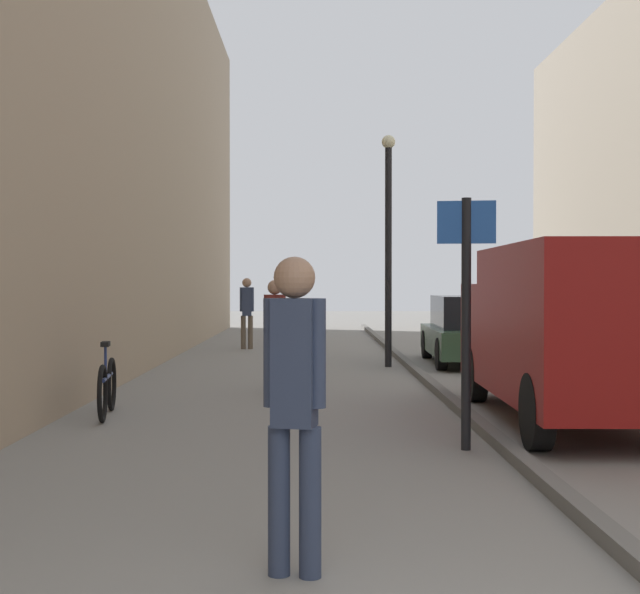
{
  "coord_description": "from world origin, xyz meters",
  "views": [
    {
      "loc": [
        -0.38,
        -2.73,
        1.72
      ],
      "look_at": [
        -0.25,
        13.36,
        1.47
      ],
      "focal_mm": 50.24,
      "sensor_mm": 36.0,
      "label": 1
    }
  ],
  "objects_px": {
    "delivery_van": "(576,327)",
    "bicycle_leaning": "(107,387)",
    "pedestrian_far_crossing": "(294,392)",
    "pedestrian_mid_block": "(275,327)",
    "pedestrian_main_foreground": "(247,308)",
    "parked_car": "(472,331)",
    "lamp_post": "(388,234)",
    "street_sign_post": "(466,300)"
  },
  "relations": [
    {
      "from": "delivery_van",
      "to": "lamp_post",
      "type": "xyz_separation_m",
      "value": [
        -1.7,
        7.36,
        1.54
      ]
    },
    {
      "from": "pedestrian_main_foreground",
      "to": "delivery_van",
      "type": "bearing_deg",
      "value": -70.98
    },
    {
      "from": "pedestrian_mid_block",
      "to": "bicycle_leaning",
      "type": "distance_m",
      "value": 3.39
    },
    {
      "from": "delivery_van",
      "to": "bicycle_leaning",
      "type": "bearing_deg",
      "value": 176.01
    },
    {
      "from": "delivery_van",
      "to": "parked_car",
      "type": "height_order",
      "value": "delivery_van"
    },
    {
      "from": "pedestrian_mid_block",
      "to": "parked_car",
      "type": "xyz_separation_m",
      "value": [
        4.0,
        4.85,
        -0.31
      ]
    },
    {
      "from": "parked_car",
      "to": "pedestrian_far_crossing",
      "type": "bearing_deg",
      "value": -102.77
    },
    {
      "from": "pedestrian_mid_block",
      "to": "pedestrian_far_crossing",
      "type": "height_order",
      "value": "pedestrian_far_crossing"
    },
    {
      "from": "parked_car",
      "to": "bicycle_leaning",
      "type": "xyz_separation_m",
      "value": [
        -6.05,
        -7.47,
        -0.33
      ]
    },
    {
      "from": "pedestrian_far_crossing",
      "to": "bicycle_leaning",
      "type": "bearing_deg",
      "value": 124.09
    },
    {
      "from": "lamp_post",
      "to": "street_sign_post",
      "type": "bearing_deg",
      "value": -89.81
    },
    {
      "from": "parked_car",
      "to": "pedestrian_mid_block",
      "type": "bearing_deg",
      "value": -128.0
    },
    {
      "from": "pedestrian_main_foreground",
      "to": "bicycle_leaning",
      "type": "distance_m",
      "value": 11.86
    },
    {
      "from": "lamp_post",
      "to": "bicycle_leaning",
      "type": "xyz_separation_m",
      "value": [
        -4.21,
        -6.82,
        -2.34
      ]
    },
    {
      "from": "pedestrian_far_crossing",
      "to": "lamp_post",
      "type": "bearing_deg",
      "value": 94.9
    },
    {
      "from": "pedestrian_far_crossing",
      "to": "delivery_van",
      "type": "height_order",
      "value": "delivery_van"
    },
    {
      "from": "bicycle_leaning",
      "to": "pedestrian_main_foreground",
      "type": "bearing_deg",
      "value": 78.8
    },
    {
      "from": "parked_car",
      "to": "lamp_post",
      "type": "relative_size",
      "value": 0.89
    },
    {
      "from": "pedestrian_main_foreground",
      "to": "street_sign_post",
      "type": "xyz_separation_m",
      "value": [
        3.31,
        -14.14,
        0.47
      ]
    },
    {
      "from": "street_sign_post",
      "to": "bicycle_leaning",
      "type": "xyz_separation_m",
      "value": [
        -4.24,
        2.34,
        -1.16
      ]
    },
    {
      "from": "pedestrian_mid_block",
      "to": "street_sign_post",
      "type": "xyz_separation_m",
      "value": [
        2.18,
        -4.96,
        0.52
      ]
    },
    {
      "from": "parked_car",
      "to": "bicycle_leaning",
      "type": "bearing_deg",
      "value": -127.51
    },
    {
      "from": "parked_car",
      "to": "street_sign_post",
      "type": "bearing_deg",
      "value": -98.98
    },
    {
      "from": "lamp_post",
      "to": "bicycle_leaning",
      "type": "relative_size",
      "value": 2.7
    },
    {
      "from": "pedestrian_mid_block",
      "to": "pedestrian_far_crossing",
      "type": "bearing_deg",
      "value": -78.22
    },
    {
      "from": "parked_car",
      "to": "street_sign_post",
      "type": "relative_size",
      "value": 1.63
    },
    {
      "from": "pedestrian_far_crossing",
      "to": "lamp_post",
      "type": "xyz_separation_m",
      "value": [
        1.66,
        13.13,
        1.64
      ]
    },
    {
      "from": "street_sign_post",
      "to": "pedestrian_main_foreground",
      "type": "bearing_deg",
      "value": -68.2
    },
    {
      "from": "pedestrian_main_foreground",
      "to": "lamp_post",
      "type": "bearing_deg",
      "value": -59.63
    },
    {
      "from": "parked_car",
      "to": "street_sign_post",
      "type": "height_order",
      "value": "street_sign_post"
    },
    {
      "from": "delivery_van",
      "to": "pedestrian_far_crossing",
      "type": "bearing_deg",
      "value": -119.01
    },
    {
      "from": "pedestrian_mid_block",
      "to": "bicycle_leaning",
      "type": "xyz_separation_m",
      "value": [
        -2.05,
        -2.62,
        -0.64
      ]
    },
    {
      "from": "parked_car",
      "to": "lamp_post",
      "type": "height_order",
      "value": "lamp_post"
    },
    {
      "from": "delivery_van",
      "to": "street_sign_post",
      "type": "distance_m",
      "value": 2.48
    },
    {
      "from": "street_sign_post",
      "to": "lamp_post",
      "type": "xyz_separation_m",
      "value": [
        -0.03,
        9.16,
        1.18
      ]
    },
    {
      "from": "delivery_van",
      "to": "bicycle_leaning",
      "type": "distance_m",
      "value": 5.98
    },
    {
      "from": "pedestrian_mid_block",
      "to": "parked_car",
      "type": "height_order",
      "value": "pedestrian_mid_block"
    },
    {
      "from": "bicycle_leaning",
      "to": "lamp_post",
      "type": "bearing_deg",
      "value": 51.65
    },
    {
      "from": "pedestrian_main_foreground",
      "to": "parked_car",
      "type": "distance_m",
      "value": 6.72
    },
    {
      "from": "bicycle_leaning",
      "to": "parked_car",
      "type": "bearing_deg",
      "value": 44.3
    },
    {
      "from": "pedestrian_mid_block",
      "to": "pedestrian_main_foreground",
      "type": "bearing_deg",
      "value": 105.56
    },
    {
      "from": "pedestrian_far_crossing",
      "to": "street_sign_post",
      "type": "distance_m",
      "value": 4.34
    }
  ]
}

